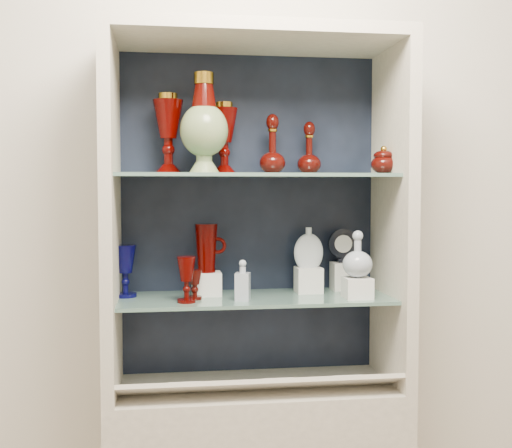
{
  "coord_description": "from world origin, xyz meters",
  "views": [
    {
      "loc": [
        -0.3,
        -0.61,
        1.42
      ],
      "look_at": [
        0.0,
        1.53,
        1.3
      ],
      "focal_mm": 45.0,
      "sensor_mm": 36.0,
      "label": 1
    }
  ],
  "objects": [
    {
      "name": "wall_back",
      "position": [
        0.0,
        1.75,
        1.4
      ],
      "size": [
        3.5,
        0.02,
        2.8
      ],
      "primitive_type": "cube",
      "color": "beige",
      "rests_on": "ground"
    },
    {
      "name": "cabinet_back_panel",
      "position": [
        0.0,
        1.72,
        1.32
      ],
      "size": [
        0.98,
        0.02,
        1.15
      ],
      "primitive_type": "cube",
      "color": "black",
      "rests_on": "cabinet_base"
    },
    {
      "name": "cabinet_side_left",
      "position": [
        -0.48,
        1.53,
        1.32
      ],
      "size": [
        0.04,
        0.4,
        1.15
      ],
      "primitive_type": "cube",
      "color": "#BAB09E",
      "rests_on": "cabinet_base"
    },
    {
      "name": "cabinet_side_right",
      "position": [
        0.48,
        1.53,
        1.32
      ],
      "size": [
        0.04,
        0.4,
        1.15
      ],
      "primitive_type": "cube",
      "color": "#BAB09E",
      "rests_on": "cabinet_base"
    },
    {
      "name": "cabinet_top_cap",
      "position": [
        0.0,
        1.53,
        1.92
      ],
      "size": [
        1.0,
        0.4,
        0.04
      ],
      "primitive_type": "cube",
      "color": "#BAB09E",
      "rests_on": "cabinet_side_left"
    },
    {
      "name": "shelf_lower",
      "position": [
        0.0,
        1.55,
        1.04
      ],
      "size": [
        0.92,
        0.34,
        0.01
      ],
      "primitive_type": "cube",
      "color": "slate",
      "rests_on": "cabinet_side_left"
    },
    {
      "name": "shelf_upper",
      "position": [
        0.0,
        1.55,
        1.46
      ],
      "size": [
        0.92,
        0.34,
        0.01
      ],
      "primitive_type": "cube",
      "color": "slate",
      "rests_on": "cabinet_side_left"
    },
    {
      "name": "label_ledge",
      "position": [
        0.0,
        1.42,
        0.78
      ],
      "size": [
        0.92,
        0.17,
        0.09
      ],
      "primitive_type": "cube",
      "rotation": [
        -0.44,
        0.0,
        0.0
      ],
      "color": "#BAB09E",
      "rests_on": "cabinet_base"
    },
    {
      "name": "label_card_0",
      "position": [
        -0.25,
        1.42,
        0.8
      ],
      "size": [
        0.1,
        0.06,
        0.03
      ],
      "primitive_type": "cube",
      "rotation": [
        -0.44,
        0.0,
        0.0
      ],
      "color": "white",
      "rests_on": "label_ledge"
    },
    {
      "name": "label_card_1",
      "position": [
        0.05,
        1.42,
        0.8
      ],
      "size": [
        0.1,
        0.06,
        0.03
      ],
      "primitive_type": "cube",
      "rotation": [
        -0.44,
        0.0,
        0.0
      ],
      "color": "white",
      "rests_on": "label_ledge"
    },
    {
      "name": "label_card_2",
      "position": [
        0.28,
        1.42,
        0.8
      ],
      "size": [
        0.1,
        0.06,
        0.03
      ],
      "primitive_type": "cube",
      "rotation": [
        -0.44,
        0.0,
        0.0
      ],
      "color": "white",
      "rests_on": "label_ledge"
    },
    {
      "name": "pedestal_lamp_left",
      "position": [
        -0.29,
        1.61,
        1.61
      ],
      "size": [
        0.14,
        0.14,
        0.27
      ],
      "primitive_type": null,
      "rotation": [
        0.0,
        0.0,
        0.42
      ],
      "color": "#4A0300",
      "rests_on": "shelf_upper"
    },
    {
      "name": "pedestal_lamp_right",
      "position": [
        -0.1,
        1.61,
        1.59
      ],
      "size": [
        0.11,
        0.11,
        0.25
      ],
      "primitive_type": null,
      "rotation": [
        0.0,
        0.0,
        0.24
      ],
      "color": "#4A0300",
      "rests_on": "shelf_upper"
    },
    {
      "name": "enamel_urn",
      "position": [
        -0.18,
        1.5,
        1.63
      ],
      "size": [
        0.2,
        0.2,
        0.33
      ],
      "primitive_type": null,
      "rotation": [
        0.0,
        0.0,
        -0.3
      ],
      "color": "#104C16",
      "rests_on": "shelf_upper"
    },
    {
      "name": "ruby_decanter_a",
      "position": [
        0.07,
        1.6,
        1.59
      ],
      "size": [
        0.09,
        0.09,
        0.23
      ],
      "primitive_type": null,
      "rotation": [
        0.0,
        0.0,
        0.02
      ],
      "color": "#3D0A05",
      "rests_on": "shelf_upper"
    },
    {
      "name": "ruby_decanter_b",
      "position": [
        0.2,
        1.63,
        1.57
      ],
      "size": [
        0.09,
        0.09,
        0.2
      ],
      "primitive_type": null,
      "rotation": [
        0.0,
        0.0,
        -0.11
      ],
      "color": "#3D0A05",
      "rests_on": "shelf_upper"
    },
    {
      "name": "lidded_bowl",
      "position": [
        0.44,
        1.51,
        1.52
      ],
      "size": [
        0.11,
        0.11,
        0.1
      ],
      "primitive_type": null,
      "rotation": [
        0.0,
        0.0,
        0.42
      ],
      "color": "#3D0A05",
      "rests_on": "shelf_upper"
    },
    {
      "name": "cobalt_goblet",
      "position": [
        -0.44,
        1.6,
        1.14
      ],
      "size": [
        0.1,
        0.1,
        0.18
      ],
      "primitive_type": null,
      "rotation": [
        0.0,
        0.0,
        0.33
      ],
      "color": "#070641",
      "rests_on": "shelf_lower"
    },
    {
      "name": "ruby_goblet_tall",
      "position": [
        -0.24,
        1.46,
        1.12
      ],
      "size": [
        0.08,
        0.08,
        0.15
      ],
      "primitive_type": null,
      "rotation": [
        0.0,
        0.0,
        0.34
      ],
      "color": "#4A0300",
      "rests_on": "shelf_lower"
    },
    {
      "name": "ruby_goblet_small",
      "position": [
        -0.21,
        1.52,
        1.1
      ],
      "size": [
        0.06,
        0.06,
        0.1
      ],
      "primitive_type": null,
      "rotation": [
        0.0,
        0.0,
        0.31
      ],
      "color": "#3D0A05",
      "rests_on": "shelf_lower"
    },
    {
      "name": "riser_ruby_pitcher",
      "position": [
        -0.16,
        1.6,
        1.09
      ],
      "size": [
        0.1,
        0.1,
        0.08
      ],
      "primitive_type": "cube",
      "color": "silver",
      "rests_on": "shelf_lower"
    },
    {
      "name": "ruby_pitcher",
      "position": [
        -0.16,
        1.6,
        1.21
      ],
      "size": [
        0.14,
        0.09,
        0.17
      ],
      "primitive_type": null,
      "rotation": [
        0.0,
        0.0,
        -0.13
      ],
      "color": "#4A0300",
      "rests_on": "riser_ruby_pitcher"
    },
    {
      "name": "clear_square_bottle",
      "position": [
        -0.05,
        1.48,
        1.12
      ],
      "size": [
        0.06,
        0.06,
        0.14
      ],
      "primitive_type": null,
      "rotation": [
        0.0,
        0.0,
        -0.28
      ],
      "color": "#99A5B3",
      "rests_on": "shelf_lower"
    },
    {
      "name": "riser_flat_flask",
      "position": [
        0.2,
        1.61,
        1.09
      ],
      "size": [
        0.09,
        0.09,
        0.09
      ],
      "primitive_type": "cube",
      "color": "silver",
      "rests_on": "shelf_lower"
    },
    {
      "name": "flat_flask",
      "position": [
        0.2,
        1.61,
        1.21
      ],
      "size": [
        0.11,
        0.05,
        0.15
      ],
      "primitive_type": null,
      "rotation": [
        0.0,
        0.0,
        -0.03
      ],
      "color": "silver",
      "rests_on": "riser_flat_flask"
    },
    {
      "name": "riser_clear_round_decanter",
      "position": [
        0.34,
        1.47,
        1.08
      ],
      "size": [
        0.09,
        0.09,
        0.07
      ],
      "primitive_type": "cube",
      "color": "silver",
      "rests_on": "shelf_lower"
    },
    {
      "name": "clear_round_decanter",
      "position": [
        0.34,
        1.47,
        1.2
      ],
      "size": [
        0.13,
        0.13,
        0.15
      ],
      "primitive_type": null,
      "rotation": [
        0.0,
        0.0,
        -0.37
      ],
      "color": "#99A5B3",
      "rests_on": "riser_clear_round_decanter"
    },
    {
      "name": "riser_cameo_medallion",
      "position": [
        0.34,
        1.65,
        1.1
      ],
      "size": [
        0.08,
        0.08,
        0.1
      ],
      "primitive_type": "cube",
      "color": "silver",
      "rests_on": "shelf_lower"
    },
    {
      "name": "cameo_medallion",
      "position": [
        0.34,
        1.65,
        1.21
      ],
      "size": [
        0.11,
        0.04,
        0.13
      ],
      "primitive_type": null,
      "rotation": [
        0.0,
        0.0,
        0.0
      ],
      "color": "black",
      "rests_on": "riser_cameo_medallion"
    }
  ]
}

